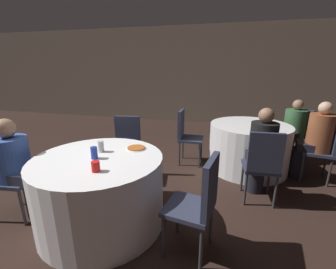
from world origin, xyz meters
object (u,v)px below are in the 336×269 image
chair_near_east (200,199)px  person_blue_shirt (19,168)px  table_near (101,191)px  person_green_jacket (291,131)px  chair_near_north (127,142)px  person_black_shirt (260,154)px  table_far (248,147)px  chair_near_west (6,169)px  pizza_plate_near (136,148)px  person_floral_shirt (313,141)px  chair_far_south (262,162)px  chair_far_east (326,145)px  soda_can_blue (94,153)px  soda_can_silver (101,146)px  chair_far_northeast (298,130)px  chair_far_west (186,132)px

chair_near_east → person_blue_shirt: size_ratio=0.83×
table_near → person_green_jacket: (2.37, 2.33, 0.20)m
chair_near_north → person_black_shirt: person_black_shirt is taller
table_far → chair_near_west: 3.35m
person_green_jacket → pizza_plate_near: person_green_jacket is taller
chair_near_north → person_floral_shirt: (2.68, 0.61, 0.04)m
chair_far_south → chair_far_east: size_ratio=1.00×
table_near → soda_can_blue: size_ratio=10.81×
chair_far_east → person_blue_shirt: (-3.57, -1.75, 0.02)m
table_near → chair_near_west: (-1.07, -0.12, 0.18)m
person_blue_shirt → person_floral_shirt: person_floral_shirt is taller
chair_near_north → soda_can_silver: size_ratio=7.72×
table_near → chair_far_south: (1.69, 0.79, 0.18)m
soda_can_silver → chair_near_west: bearing=-164.6°
chair_near_west → soda_can_blue: 1.09m
table_far → chair_near_west: chair_near_west is taller
soda_can_silver → chair_far_south: bearing=20.0°
table_far → chair_far_northeast: bearing=33.8°
chair_near_west → person_floral_shirt: size_ratio=0.80×
table_near → chair_far_east: (2.67, 1.65, 0.18)m
chair_far_south → person_green_jacket: size_ratio=0.85×
chair_near_west → chair_far_south: 2.91m
person_blue_shirt → soda_can_silver: 0.93m
person_floral_shirt → pizza_plate_near: bearing=131.5°
chair_far_northeast → pizza_plate_near: (-2.22, -2.08, 0.21)m
table_far → chair_near_north: (-1.81, -0.77, 0.18)m
soda_can_blue → chair_far_east: bearing=32.0°
chair_far_east → person_black_shirt: bearing=135.4°
chair_far_west → soda_can_blue: size_ratio=7.72×
table_far → person_green_jacket: person_green_jacket is taller
chair_near_east → person_floral_shirt: 2.35m
table_near → table_far: bearing=48.3°
table_far → chair_far_northeast: chair_far_northeast is taller
chair_far_south → chair_far_west: 1.51m
chair_near_west → chair_far_east: size_ratio=1.00×
pizza_plate_near → soda_can_silver: bearing=-150.9°
person_floral_shirt → soda_can_blue: 3.05m
person_black_shirt → soda_can_silver: (-1.73, -0.80, 0.23)m
person_black_shirt → soda_can_blue: person_black_shirt is taller
person_floral_shirt → soda_can_silver: 2.98m
table_far → chair_near_west: (-2.71, -1.96, 0.18)m
chair_far_south → table_near: bearing=-158.0°
chair_far_south → chair_near_east: bearing=-126.2°
person_blue_shirt → table_near: bearing=90.0°
table_near → pizza_plate_near: size_ratio=5.84×
table_near → person_floral_shirt: 3.02m
chair_near_east → person_floral_shirt: (1.45, 1.86, 0.04)m
table_far → chair_far_west: size_ratio=1.34×
table_near → pizza_plate_near: 0.59m
chair_far_south → chair_far_west: same height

